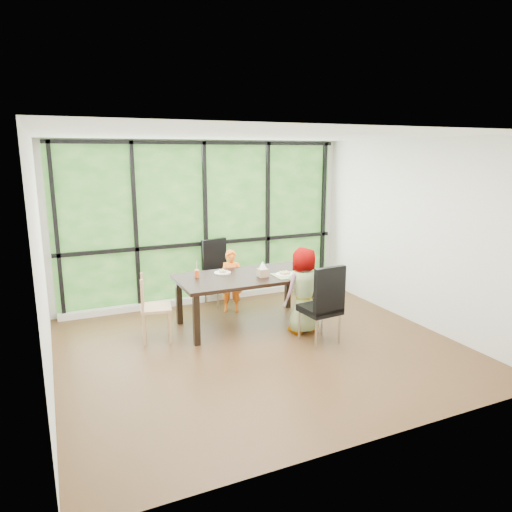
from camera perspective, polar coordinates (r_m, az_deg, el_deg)
name	(u,v)px	position (r m, az deg, el deg)	size (l,w,h in m)	color
ground	(260,347)	(6.23, 0.53, -11.10)	(5.00, 5.00, 0.00)	black
back_wall	(204,222)	(7.88, -6.33, 4.12)	(5.00, 5.00, 0.00)	silver
foliage_backdrop	(205,222)	(7.87, -6.28, 4.10)	(4.80, 0.02, 2.65)	#1F531A
window_mullions	(206,223)	(7.83, -6.19, 4.06)	(4.80, 0.06, 2.65)	black
window_sill	(208,298)	(8.09, -5.88, -5.12)	(4.80, 0.12, 0.10)	silver
dining_table	(247,300)	(6.89, -1.11, -5.40)	(2.02, 1.07, 0.75)	black
chair_window_leather	(221,272)	(7.80, -4.35, -2.01)	(0.46, 0.46, 1.08)	black
chair_interior_leather	(320,304)	(6.26, 7.83, -5.79)	(0.46, 0.46, 1.08)	black
chair_end_beech	(156,308)	(6.46, -12.13, -6.21)	(0.42, 0.40, 0.90)	#A97C54
child_toddler	(231,281)	(7.42, -3.05, -3.07)	(0.37, 0.24, 1.00)	orange
child_older	(303,291)	(6.56, 5.75, -4.22)	(0.60, 0.39, 1.22)	slate
placemat	(290,275)	(6.81, 4.22, -2.32)	(0.49, 0.36, 0.01)	tan
plate_far	(222,273)	(6.91, -4.13, -2.05)	(0.25, 0.25, 0.02)	white
plate_near	(285,274)	(6.81, 3.55, -2.27)	(0.27, 0.27, 0.02)	white
orange_cup	(197,274)	(6.72, -7.24, -2.15)	(0.07, 0.07, 0.11)	#E4551F
green_cup	(309,271)	(6.86, 6.55, -1.78)	(0.07, 0.07, 0.12)	#51BD21
white_mug	(300,266)	(7.19, 5.42, -1.24)	(0.08, 0.08, 0.08)	white
tissue_box	(263,273)	(6.70, 0.83, -2.05)	(0.13, 0.13, 0.12)	tan
crepe_rolls_far	(222,271)	(6.90, -4.13, -1.85)	(0.10, 0.12, 0.04)	tan
crepe_rolls_near	(285,273)	(6.80, 3.56, -2.05)	(0.15, 0.12, 0.04)	tan
straw_white	(197,267)	(6.70, -7.27, -1.37)	(0.01, 0.01, 0.20)	white
straw_pink	(310,264)	(6.84, 6.57, -0.99)	(0.01, 0.01, 0.20)	pink
tissue	(263,265)	(6.67, 0.83, -1.11)	(0.12, 0.12, 0.11)	white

